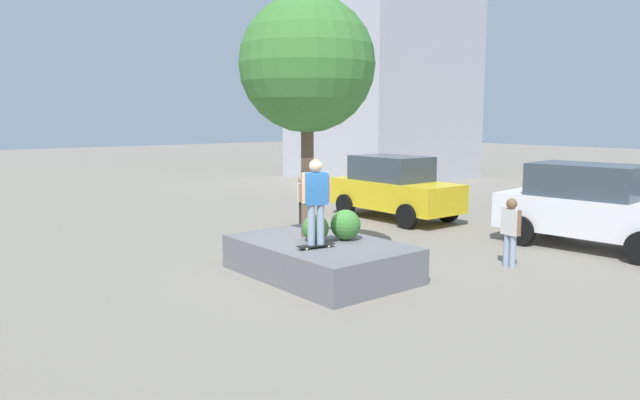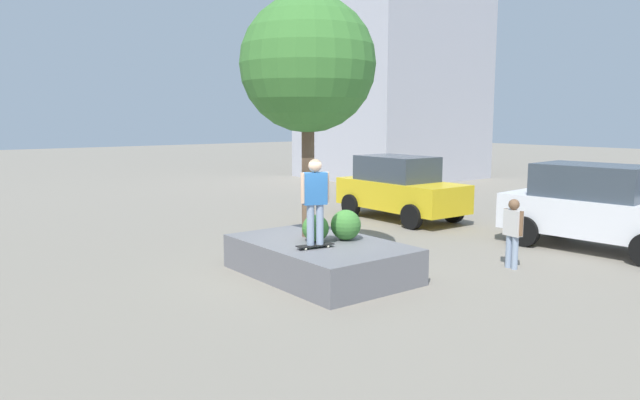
% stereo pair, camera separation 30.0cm
% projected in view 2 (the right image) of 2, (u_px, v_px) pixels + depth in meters
% --- Properties ---
extents(ground_plane, '(120.00, 120.00, 0.00)m').
position_uv_depth(ground_plane, '(311.00, 272.00, 12.84)').
color(ground_plane, gray).
extents(planter_ledge, '(3.90, 2.54, 0.74)m').
position_uv_depth(planter_ledge, '(320.00, 259.00, 12.50)').
color(planter_ledge, slate).
rests_on(planter_ledge, ground).
extents(plaza_tree, '(2.93, 2.93, 5.24)m').
position_uv_depth(plaza_tree, '(308.00, 65.00, 12.51)').
color(plaza_tree, brown).
rests_on(plaza_tree, planter_ledge).
extents(boxwood_shrub, '(0.66, 0.66, 0.66)m').
position_uv_depth(boxwood_shrub, '(346.00, 225.00, 12.59)').
color(boxwood_shrub, '#3D7A33').
rests_on(boxwood_shrub, planter_ledge).
extents(hedge_clump, '(0.58, 0.58, 0.58)m').
position_uv_depth(hedge_clump, '(315.00, 228.00, 12.45)').
color(hedge_clump, '#3D7A33').
rests_on(hedge_clump, planter_ledge).
extents(skateboard, '(0.33, 0.82, 0.07)m').
position_uv_depth(skateboard, '(315.00, 245.00, 11.82)').
color(skateboard, black).
rests_on(skateboard, planter_ledge).
extents(skateboarder, '(0.35, 0.56, 1.74)m').
position_uv_depth(skateboarder, '(315.00, 196.00, 11.67)').
color(skateboarder, '#8C9EB7').
rests_on(skateboarder, skateboard).
extents(taxi_cab, '(4.56, 2.19, 2.11)m').
position_uv_depth(taxi_cab, '(399.00, 187.00, 19.40)').
color(taxi_cab, gold).
rests_on(taxi_cab, ground).
extents(sedan_parked, '(4.87, 2.56, 2.19)m').
position_uv_depth(sedan_parked, '(597.00, 207.00, 14.87)').
color(sedan_parked, white).
rests_on(sedan_parked, ground).
extents(passerby_with_bag, '(0.41, 0.44, 1.59)m').
position_uv_depth(passerby_with_bag, '(306.00, 196.00, 18.38)').
color(passerby_with_bag, black).
rests_on(passerby_with_bag, ground).
extents(bystander_watching, '(0.53, 0.24, 1.58)m').
position_uv_depth(bystander_watching, '(513.00, 229.00, 13.01)').
color(bystander_watching, '#8C9EB7').
rests_on(bystander_watching, ground).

